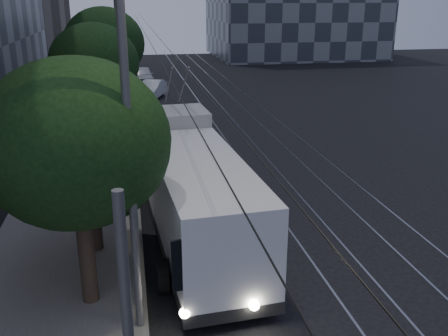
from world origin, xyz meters
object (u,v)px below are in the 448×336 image
pickup_silver (176,133)px  car_white_a (172,127)px  trolleybus (188,183)px  streetlamp_far (123,33)px  car_white_c (152,89)px  car_white_b (143,107)px  streetlamp_near (144,57)px  car_white_d (143,75)px

pickup_silver → car_white_a: bearing=74.4°
trolleybus → streetlamp_far: 21.47m
car_white_a → car_white_c: car_white_c is taller
car_white_c → trolleybus: bearing=-70.5°
trolleybus → pickup_silver: bearing=83.2°
car_white_b → streetlamp_near: size_ratio=0.46×
trolleybus → car_white_a: bearing=84.0°
car_white_a → car_white_d: car_white_d is taller
trolleybus → pickup_silver: 10.65m
car_white_a → car_white_c: size_ratio=0.81×
car_white_a → streetlamp_near: 19.50m
trolleybus → car_white_b: bearing=89.5°
car_white_d → streetlamp_far: 12.90m
car_white_c → pickup_silver: bearing=-68.1°
car_white_b → car_white_c: (0.94, 7.05, -0.04)m
car_white_b → car_white_c: bearing=77.6°
car_white_d → trolleybus: bearing=-90.7°
pickup_silver → car_white_d: pickup_silver is taller
car_white_c → car_white_d: 7.68m
streetlamp_near → streetlamp_far: size_ratio=1.25×
car_white_a → car_white_d: (-1.01, 20.21, 0.19)m
trolleybus → streetlamp_far: streetlamp_far is taller
car_white_c → streetlamp_near: streetlamp_near is taller
car_white_a → car_white_d: 20.24m
trolleybus → streetlamp_near: size_ratio=1.11×
car_white_b → streetlamp_far: bearing=106.3°
trolleybus → streetlamp_far: size_ratio=1.38×
trolleybus → streetlamp_far: (-2.14, 21.01, 3.84)m
car_white_a → car_white_c: 12.56m
trolleybus → pickup_silver: (0.56, 10.59, -0.95)m
car_white_b → streetlamp_far: (-1.10, 2.85, 4.81)m
car_white_a → streetlamp_far: (-2.62, 8.35, 4.98)m
streetlamp_near → streetlamp_far: streetlamp_near is taller
car_white_a → streetlamp_far: streetlamp_far is taller
pickup_silver → car_white_b: bearing=84.2°
trolleybus → car_white_b: (-1.04, 18.17, -0.98)m
trolleybus → pickup_silver: trolleybus is taller
trolleybus → car_white_d: size_ratio=2.75×
car_white_b → car_white_d: (0.51, 14.71, 0.02)m
car_white_a → streetlamp_near: streetlamp_near is taller
trolleybus → streetlamp_near: (-1.51, -5.71, 5.08)m
car_white_c → streetlamp_far: streetlamp_far is taller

